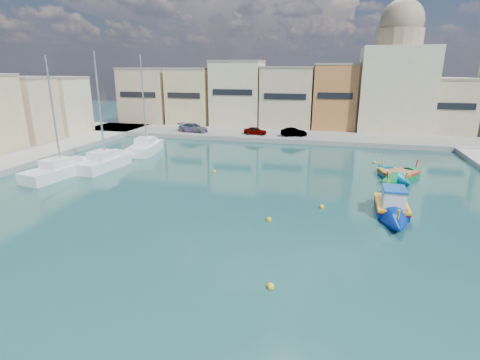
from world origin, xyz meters
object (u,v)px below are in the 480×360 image
(luzzu_cyan_mid, at_px, (402,176))
(yacht_north, at_px, (151,145))
(yacht_midnorth, at_px, (115,160))
(church_block, at_px, (395,77))
(luzzu_turquoise_cabin, at_px, (391,207))
(yacht_mid, at_px, (75,167))
(luzzu_green, at_px, (393,176))

(luzzu_cyan_mid, relative_size, yacht_north, 0.62)
(yacht_north, bearing_deg, yacht_midnorth, -91.23)
(church_block, relative_size, yacht_north, 1.59)
(luzzu_turquoise_cabin, bearing_deg, luzzu_cyan_mid, 77.01)
(church_block, xyz_separation_m, yacht_north, (-30.19, -19.42, -7.93))
(church_block, height_order, yacht_mid, church_block)
(church_block, xyz_separation_m, luzzu_cyan_mid, (-1.96, -25.57, -8.16))
(church_block, xyz_separation_m, yacht_mid, (-32.56, -30.78, -7.95))
(yacht_north, relative_size, yacht_midnorth, 0.99)
(church_block, height_order, luzzu_cyan_mid, church_block)
(luzzu_cyan_mid, height_order, yacht_north, yacht_north)
(luzzu_green, bearing_deg, church_block, 83.83)
(church_block, height_order, luzzu_turquoise_cabin, church_block)
(luzzu_cyan_mid, xyz_separation_m, luzzu_green, (-0.81, 0.02, -0.01))
(church_block, relative_size, luzzu_cyan_mid, 2.54)
(church_block, relative_size, luzzu_turquoise_cabin, 2.04)
(luzzu_turquoise_cabin, height_order, luzzu_cyan_mid, luzzu_turquoise_cabin)
(church_block, distance_m, yacht_midnorth, 41.57)
(yacht_midnorth, bearing_deg, luzzu_green, 3.55)
(luzzu_turquoise_cabin, relative_size, yacht_mid, 0.80)
(yacht_north, bearing_deg, church_block, 32.74)
(church_block, xyz_separation_m, yacht_midnorth, (-30.36, -27.26, -7.93))
(yacht_north, bearing_deg, luzzu_cyan_mid, -12.30)
(church_block, bearing_deg, yacht_north, -147.26)
(yacht_midnorth, distance_m, yacht_mid, 4.15)
(luzzu_cyan_mid, xyz_separation_m, yacht_midnorth, (-28.40, -1.69, 0.24))
(luzzu_turquoise_cabin, distance_m, luzzu_cyan_mid, 9.13)
(luzzu_green, height_order, yacht_north, yacht_north)
(church_block, distance_m, luzzu_green, 26.97)
(yacht_mid, bearing_deg, luzzu_turquoise_cabin, -7.36)
(yacht_north, height_order, yacht_mid, yacht_north)
(luzzu_cyan_mid, distance_m, yacht_north, 28.90)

